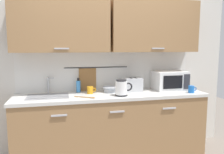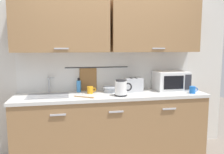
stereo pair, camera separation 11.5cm
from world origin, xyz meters
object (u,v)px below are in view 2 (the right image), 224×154
dish_soap_bottle (79,86)px  toaster (133,85)px  electric_kettle (121,88)px  mixing_bowl (110,89)px  microwave (171,81)px  mug_near_sink (90,90)px  wooden_spoon (87,97)px  mug_by_kettle (193,90)px

dish_soap_bottle → toaster: bearing=-8.5°
electric_kettle → mixing_bowl: 0.28m
toaster → dish_soap_bottle: bearing=171.5°
dish_soap_bottle → toaster: size_ratio=0.77×
microwave → mixing_bowl: 0.90m
electric_kettle → mug_near_sink: bearing=149.2°
mixing_bowl → wooden_spoon: bearing=-140.7°
wooden_spoon → mug_near_sink: bearing=74.2°
electric_kettle → dish_soap_bottle: 0.63m
mug_by_kettle → electric_kettle: bearing=178.4°
microwave → electric_kettle: (-0.80, -0.26, -0.03)m
electric_kettle → mixing_bowl: size_ratio=1.06×
microwave → wooden_spoon: bearing=-167.1°
microwave → mug_near_sink: bearing=-178.0°
mug_near_sink → electric_kettle: bearing=-30.8°
mug_near_sink → toaster: bearing=1.9°
toaster → wooden_spoon: size_ratio=1.02×
mug_by_kettle → wooden_spoon: (-1.42, 0.00, -0.04)m
wooden_spoon → toaster: bearing=21.4°
microwave → mixing_bowl: (-0.89, -0.00, -0.09)m
mixing_bowl → wooden_spoon: size_ratio=0.85×
electric_kettle → mug_by_kettle: size_ratio=1.89×
electric_kettle → mug_near_sink: size_ratio=1.89×
dish_soap_bottle → toaster: 0.76m
electric_kettle → dish_soap_bottle: electric_kettle is taller
toaster → mixing_bowl: bearing=177.0°
wooden_spoon → dish_soap_bottle: bearing=101.6°
microwave → mug_near_sink: size_ratio=3.83×
dish_soap_bottle → wooden_spoon: 0.39m
dish_soap_bottle → wooden_spoon: size_ratio=0.78×
mixing_bowl → toaster: bearing=-3.0°
wooden_spoon → mixing_bowl: bearing=39.3°
electric_kettle → toaster: bearing=46.2°
electric_kettle → mug_near_sink: 0.44m
mixing_bowl → mug_by_kettle: size_ratio=1.78×
mug_near_sink → wooden_spoon: size_ratio=0.48×
wooden_spoon → microwave: bearing=12.9°
electric_kettle → dish_soap_bottle: bearing=145.7°
microwave → electric_kettle: 0.84m
mug_near_sink → mixing_bowl: 0.28m
microwave → mug_near_sink: 1.17m
electric_kettle → dish_soap_bottle: size_ratio=1.16×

